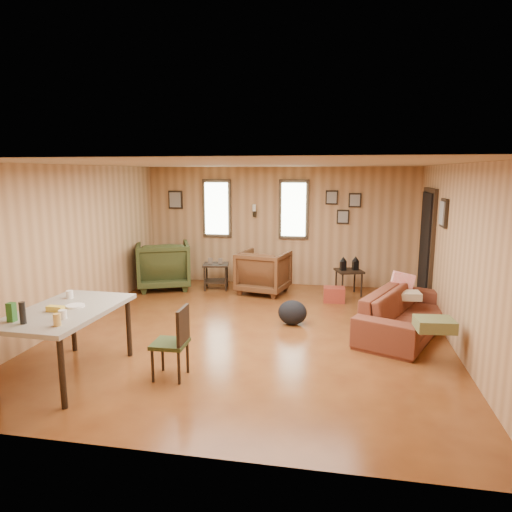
{
  "coord_description": "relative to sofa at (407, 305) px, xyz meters",
  "views": [
    {
      "loc": [
        1.22,
        -6.22,
        2.28
      ],
      "look_at": [
        0.0,
        0.4,
        1.05
      ],
      "focal_mm": 32.0,
      "sensor_mm": 36.0,
      "label": 1
    }
  ],
  "objects": [
    {
      "name": "sofa",
      "position": [
        0.0,
        0.0,
        0.0
      ],
      "size": [
        1.43,
        2.21,
        0.84
      ],
      "primitive_type": "imported",
      "rotation": [
        0.0,
        0.0,
        1.16
      ],
      "color": "brown",
      "rests_on": "ground"
    },
    {
      "name": "side_table",
      "position": [
        -0.78,
        1.97,
        0.09
      ],
      "size": [
        0.59,
        0.59,
        0.74
      ],
      "rotation": [
        0.0,
        0.0,
        0.33
      ],
      "color": "black",
      "rests_on": "ground"
    },
    {
      "name": "cooler",
      "position": [
        -1.04,
        1.43,
        -0.28
      ],
      "size": [
        0.39,
        0.28,
        0.27
      ],
      "rotation": [
        0.0,
        0.0,
        0.04
      ],
      "color": "maroon",
      "rests_on": "ground"
    },
    {
      "name": "room",
      "position": [
        -2.03,
        -0.09,
        0.79
      ],
      "size": [
        5.54,
        6.04,
        2.44
      ],
      "color": "brown",
      "rests_on": "ground"
    },
    {
      "name": "sofa_pillows",
      "position": [
        0.1,
        -0.3,
        0.09
      ],
      "size": [
        0.62,
        1.92,
        0.39
      ],
      "rotation": [
        0.0,
        0.0,
        0.09
      ],
      "color": "brown",
      "rests_on": "sofa"
    },
    {
      "name": "end_table",
      "position": [
        -3.36,
        1.94,
        -0.07
      ],
      "size": [
        0.56,
        0.53,
        0.63
      ],
      "rotation": [
        0.0,
        0.0,
        0.17
      ],
      "color": "black",
      "rests_on": "ground"
    },
    {
      "name": "dining_table",
      "position": [
        -3.96,
        -2.19,
        0.3
      ],
      "size": [
        0.98,
        1.58,
        1.02
      ],
      "rotation": [
        0.0,
        0.0,
        -0.03
      ],
      "color": "#9D9384",
      "rests_on": "ground"
    },
    {
      "name": "recliner_green",
      "position": [
        -4.42,
        1.83,
        0.1
      ],
      "size": [
        1.29,
        1.26,
        1.03
      ],
      "primitive_type": "imported",
      "rotation": [
        0.0,
        0.0,
        -2.74
      ],
      "color": "#2E3618",
      "rests_on": "ground"
    },
    {
      "name": "backpack",
      "position": [
        -1.65,
        0.06,
        -0.23
      ],
      "size": [
        0.52,
        0.45,
        0.38
      ],
      "rotation": [
        0.0,
        0.0,
        0.33
      ],
      "color": "black",
      "rests_on": "ground"
    },
    {
      "name": "dining_chair",
      "position": [
        -2.74,
        -2.01,
        0.05
      ],
      "size": [
        0.38,
        0.38,
        0.83
      ],
      "rotation": [
        0.0,
        0.0,
        0.01
      ],
      "color": "#2E3618",
      "rests_on": "ground"
    },
    {
      "name": "recliner_brown",
      "position": [
        -2.39,
        1.83,
        0.03
      ],
      "size": [
        1.03,
        0.98,
        0.9
      ],
      "primitive_type": "imported",
      "rotation": [
        0.0,
        0.0,
        2.93
      ],
      "color": "#543119",
      "rests_on": "ground"
    }
  ]
}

